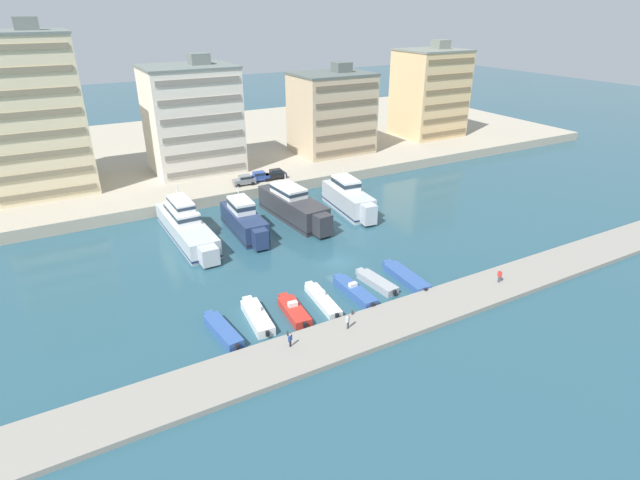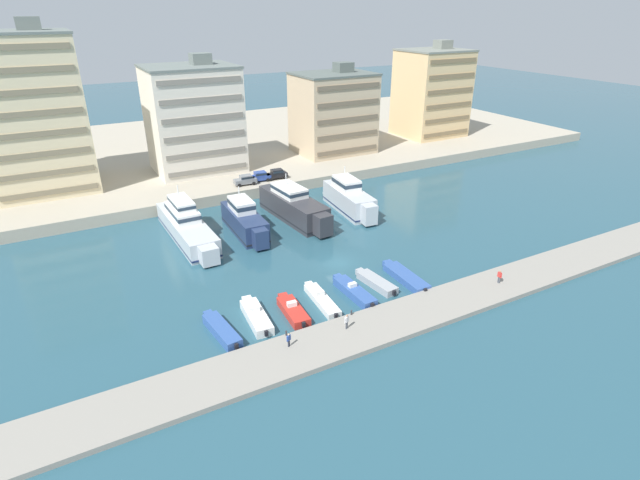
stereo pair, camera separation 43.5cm
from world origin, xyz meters
The scene contains 26 objects.
ground_plane centered at (0.00, 0.00, 0.00)m, with size 400.00×400.00×0.00m, color #285160.
quay_promenade centered at (0.00, 63.55, 0.99)m, with size 180.00×70.00×1.97m, color #ADA38E.
pier_dock centered at (0.00, -15.24, 0.29)m, with size 120.00×6.37×0.58m, color gray.
yacht_silver_far_left centered at (-15.66, 17.99, 2.05)m, with size 4.77×21.51×7.54m.
yacht_navy_left centered at (-7.37, 15.49, 2.06)m, with size 4.12×14.79×6.91m.
yacht_charcoal_mid_left centered at (1.65, 16.77, 2.21)m, with size 5.64×18.66×7.09m.
yacht_silver_center_left centered at (11.45, 15.55, 2.23)m, with size 5.11×15.57×7.27m.
motorboat_blue_far_left centered at (-19.14, -8.14, 0.55)m, with size 2.38×7.58×1.10m.
motorboat_white_left centered at (-14.93, -7.42, 0.55)m, with size 2.53×7.83×1.61m.
motorboat_red_mid_left centered at (-10.81, -8.27, 0.50)m, with size 2.41×6.94×1.50m.
motorboat_white_center_left centered at (-6.78, -7.72, 0.42)m, with size 2.22×8.22×1.38m.
motorboat_blue_center centered at (-2.53, -8.10, 0.53)m, with size 1.93×8.13×1.49m.
motorboat_grey_center_right centered at (1.11, -7.52, 0.46)m, with size 2.36×7.10×0.93m.
motorboat_blue_mid_right centered at (5.20, -8.13, 0.44)m, with size 2.41×8.70×0.89m.
car_grey_far_left centered at (-1.07, 31.39, 2.95)m, with size 4.22×2.18×1.80m.
car_blue_left centered at (2.02, 32.04, 2.95)m, with size 4.22×2.17×1.80m.
car_black_mid_left centered at (5.36, 31.88, 2.95)m, with size 4.19×2.11×1.80m.
apartment_block_left centered at (-32.60, 46.73, 15.15)m, with size 16.30×15.73×28.25m.
apartment_block_mid_left centered at (-5.73, 45.24, 11.96)m, with size 16.71×14.01×21.84m.
apartment_block_center_left centered at (24.69, 43.96, 10.51)m, with size 16.37×12.89×18.93m.
apartment_block_center centered at (54.05, 46.31, 12.25)m, with size 15.25×13.57×22.40m.
pedestrian_near_edge centered at (-14.07, -14.12, 1.50)m, with size 0.56×0.36×1.55m.
pedestrian_mid_deck centered at (14.22, -15.11, 1.60)m, with size 0.24×0.67×1.72m.
pedestrian_far_side centered at (-7.36, -14.31, 1.62)m, with size 0.65×0.39×1.76m.
bollard_west centered at (-13.51, -12.31, 0.90)m, with size 0.20×0.20×0.61m.
bollard_west_mid centered at (-5.52, -12.31, 0.90)m, with size 0.20×0.20×0.61m.
Camera 1 is at (-31.40, -51.30, 31.70)m, focal length 28.00 mm.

